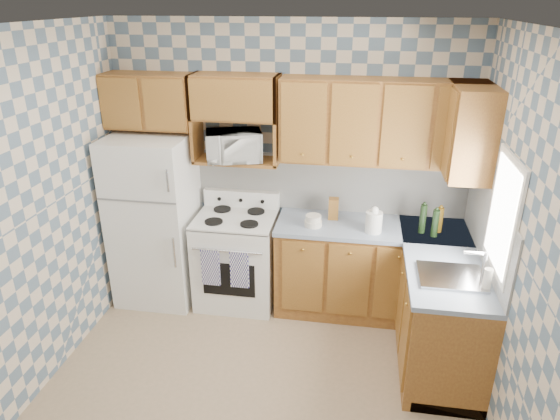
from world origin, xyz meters
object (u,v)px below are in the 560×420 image
object	(u,v)px
microwave	(234,146)
electric_kettle	(374,222)
stove_body	(237,260)
refrigerator	(155,220)

from	to	relation	value
microwave	electric_kettle	world-z (taller)	microwave
electric_kettle	stove_body	bearing A→B (deg)	174.87
refrigerator	electric_kettle	distance (m)	2.11
stove_body	microwave	xyz separation A→B (m)	(-0.02, 0.11, 1.14)
microwave	electric_kettle	distance (m)	1.46
refrigerator	electric_kettle	size ratio (longest dim) A/B	8.86
electric_kettle	microwave	bearing A→B (deg)	170.20
microwave	electric_kettle	xyz separation A→B (m)	(1.32, -0.23, -0.57)
electric_kettle	refrigerator	bearing A→B (deg)	177.51
refrigerator	electric_kettle	xyz separation A→B (m)	(2.10, -0.09, 0.17)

